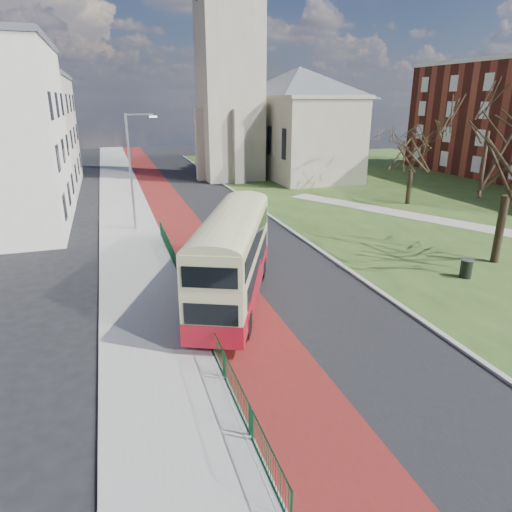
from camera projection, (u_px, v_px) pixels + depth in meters
name	position (u px, v px, depth m)	size (l,w,h in m)	color
ground	(284.00, 338.00, 18.12)	(160.00, 160.00, 0.00)	black
road_carriageway	(211.00, 218.00, 36.54)	(9.00, 120.00, 0.01)	black
bus_lane	(177.00, 220.00, 35.75)	(3.40, 120.00, 0.01)	#591414
pavement_west	(127.00, 223.00, 34.63)	(4.00, 120.00, 0.12)	gray
kerb_west	(154.00, 221.00, 35.21)	(0.25, 120.00, 0.13)	#999993
kerb_east	(258.00, 208.00, 39.66)	(0.25, 80.00, 0.13)	#999993
grass_green	(447.00, 194.00, 45.46)	(40.00, 80.00, 0.04)	#2E4719
footpath	(492.00, 230.00, 32.91)	(2.20, 36.00, 0.03)	#9E998C
pedestrian_railing	(192.00, 296.00, 20.67)	(0.07, 24.00, 1.12)	#0D3C1F
gothic_church	(268.00, 61.00, 51.67)	(16.38, 18.00, 40.00)	gray
street_block_far	(21.00, 133.00, 46.34)	(10.30, 16.30, 11.50)	#B7AC9B
streetlamp	(132.00, 166.00, 31.54)	(2.13, 0.18, 8.00)	gray
bus	(233.00, 255.00, 20.52)	(6.17, 10.01, 4.16)	maroon
winter_tree_far	(414.00, 143.00, 39.52)	(6.19, 6.19, 7.76)	#302518
litter_bin	(466.00, 268.00, 24.03)	(0.74, 0.74, 1.05)	black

